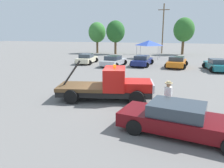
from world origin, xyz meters
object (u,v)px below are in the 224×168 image
at_px(parked_car_silver, 114,61).
at_px(tree_left, 97,32).
at_px(parked_car_orange, 177,62).
at_px(tree_right, 116,32).
at_px(traffic_cone, 127,82).
at_px(utility_pole, 163,28).
at_px(foreground_car, 181,120).
at_px(parked_car_navy, 142,61).
at_px(person_near_truck, 168,95).
at_px(canopy_tent_blue, 149,43).
at_px(tow_truck, 110,86).
at_px(parked_car_teal, 217,65).
at_px(tree_center, 184,30).
at_px(parked_car_cream, 87,59).

height_order(parked_car_silver, tree_left, tree_left).
distance_m(parked_car_orange, tree_right, 18.90).
relative_size(traffic_cone, utility_pole, 0.06).
relative_size(foreground_car, parked_car_navy, 1.13).
distance_m(person_near_truck, canopy_tent_blue, 25.74).
xyz_separation_m(tow_truck, parked_car_orange, (3.78, 15.09, -0.25)).
xyz_separation_m(parked_car_teal, tree_left, (-20.58, 16.30, 3.57)).
xyz_separation_m(parked_car_teal, canopy_tent_blue, (-8.98, 9.69, 1.89)).
xyz_separation_m(parked_car_navy, parked_car_orange, (4.30, -0.14, -0.00)).
distance_m(tree_center, tree_right, 13.14).
xyz_separation_m(parked_car_cream, parked_car_teal, (16.32, -1.11, 0.00)).
distance_m(canopy_tent_blue, tree_left, 13.45).
distance_m(parked_car_teal, tree_left, 26.50).
relative_size(person_near_truck, parked_car_cream, 0.40).
bearing_deg(tree_right, utility_pole, 25.99).
bearing_deg(tree_right, parked_car_navy, -61.17).
xyz_separation_m(parked_car_orange, traffic_cone, (-3.63, -11.00, -0.39)).
bearing_deg(tree_left, parked_car_teal, -38.39).
bearing_deg(parked_car_navy, tree_right, 31.81).
relative_size(person_near_truck, utility_pole, 0.19).
height_order(parked_car_navy, tree_right, tree_right).
bearing_deg(tree_center, tree_right, -165.96).
relative_size(parked_car_silver, tree_center, 0.68).
xyz_separation_m(tow_truck, tree_center, (4.52, 32.40, 3.80)).
bearing_deg(utility_pole, tree_left, -165.95).
bearing_deg(tree_left, utility_pole, 14.05).
bearing_deg(traffic_cone, foreground_car, -62.08).
xyz_separation_m(canopy_tent_blue, tree_left, (-11.60, 6.61, 1.68)).
height_order(foreground_car, canopy_tent_blue, canopy_tent_blue).
distance_m(tree_left, traffic_cone, 29.28).
distance_m(parked_car_navy, parked_car_teal, 8.75).
bearing_deg(parked_car_silver, canopy_tent_blue, -12.38).
bearing_deg(tree_left, person_near_truck, -63.23).
height_order(parked_car_silver, parked_car_navy, same).
height_order(canopy_tent_blue, tree_center, tree_center).
bearing_deg(parked_car_cream, parked_car_orange, -94.11).
xyz_separation_m(parked_car_silver, tree_center, (8.46, 18.60, 4.05)).
relative_size(person_near_truck, tree_left, 0.29).
relative_size(parked_car_cream, utility_pole, 0.47).
bearing_deg(tree_left, parked_car_orange, -42.98).
xyz_separation_m(parked_car_cream, parked_car_silver, (4.26, -1.23, 0.00)).
bearing_deg(tree_left, canopy_tent_blue, -29.69).
height_order(person_near_truck, canopy_tent_blue, canopy_tent_blue).
relative_size(parked_car_teal, traffic_cone, 8.64).
relative_size(person_near_truck, parked_car_navy, 0.37).
distance_m(parked_car_orange, traffic_cone, 11.59).
distance_m(parked_car_silver, tree_center, 20.83).
bearing_deg(tree_left, parked_car_silver, -62.60).
relative_size(parked_car_cream, tree_left, 0.72).
height_order(person_near_truck, parked_car_cream, person_near_truck).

